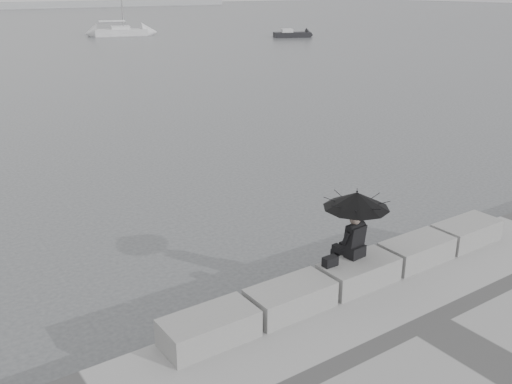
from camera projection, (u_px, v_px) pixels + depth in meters
ground at (341, 296)px, 11.82m from camera, size 360.00×360.00×0.00m
stone_block_far_left at (209, 329)px, 9.40m from camera, size 1.60×0.80×0.50m
stone_block_left at (290, 298)px, 10.31m from camera, size 1.60×0.80×0.50m
stone_block_centre at (359, 273)px, 11.22m from camera, size 1.60×0.80×0.50m
stone_block_right at (417, 251)px, 12.13m from camera, size 1.60×0.80×0.50m
stone_block_far_right at (466, 232)px, 13.03m from camera, size 1.60×0.80×0.50m
seated_person at (356, 208)px, 11.00m from camera, size 1.30×1.30×1.39m
bag at (330, 261)px, 10.93m from camera, size 0.29×0.17×0.19m
sailboat_right at (121, 31)px, 70.76m from camera, size 6.77×4.01×12.90m
small_motorboat at (292, 35)px, 68.78m from camera, size 4.68×3.27×1.10m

